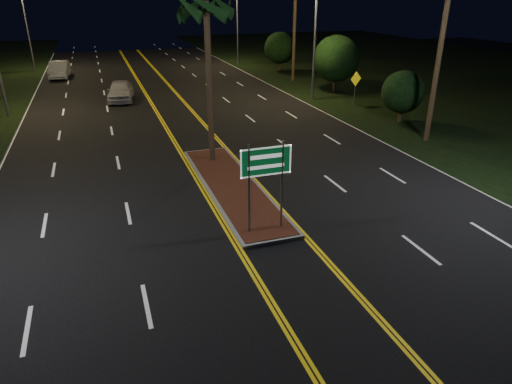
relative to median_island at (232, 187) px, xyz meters
name	(u,v)px	position (x,y,z in m)	size (l,w,h in m)	color
ground	(297,275)	(0.00, -7.00, -0.08)	(120.00, 120.00, 0.00)	black
grass_right	(475,79)	(30.00, 18.00, -0.08)	(40.00, 110.00, 0.01)	black
median_island	(232,187)	(0.00, 0.00, 0.00)	(2.25, 10.25, 0.17)	gray
highway_sign	(266,170)	(0.00, -4.20, 2.32)	(1.80, 0.08, 3.20)	gray
streetlight_left_far	(29,14)	(-10.61, 37.00, 5.57)	(1.91, 0.44, 9.00)	gray
streetlight_right_mid	(311,24)	(10.61, 15.00, 5.57)	(1.91, 0.44, 9.00)	gray
streetlight_right_far	(234,12)	(10.61, 35.00, 5.57)	(1.91, 0.44, 9.00)	gray
palm_median	(206,6)	(0.00, 3.50, 7.19)	(2.40, 2.40, 8.30)	#382819
shrub_near	(403,92)	(13.50, 7.00, 1.86)	(2.70, 2.70, 3.30)	#382819
shrub_mid	(336,59)	(14.00, 17.00, 2.64)	(3.78, 3.78, 4.62)	#382819
shrub_far	(280,48)	(13.80, 29.00, 2.25)	(3.24, 3.24, 3.96)	#382819
car_near	(120,89)	(-3.33, 19.45, 0.81)	(2.31, 5.38, 1.79)	#BAB9C0
car_far	(59,68)	(-8.28, 31.98, 0.84)	(2.37, 5.52, 1.84)	silver
warning_sign	(355,84)	(13.00, 11.98, 1.55)	(1.01, 0.34, 2.51)	gray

